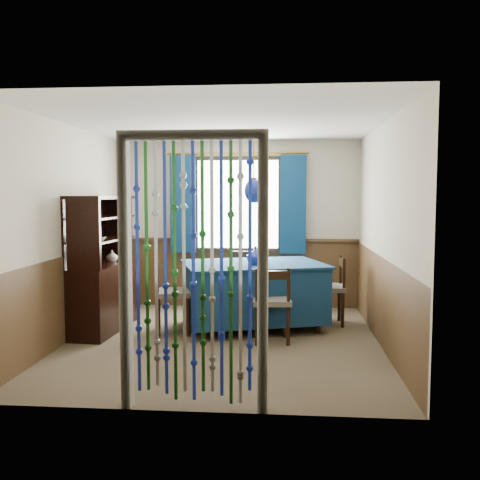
# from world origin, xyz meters

# --- Properties ---
(floor) EXTENTS (4.00, 4.00, 0.00)m
(floor) POSITION_xyz_m (0.00, 0.00, 0.00)
(floor) COLOR brown
(floor) RESTS_ON ground
(ceiling) EXTENTS (4.00, 4.00, 0.00)m
(ceiling) POSITION_xyz_m (0.00, 0.00, 2.50)
(ceiling) COLOR silver
(ceiling) RESTS_ON ground
(wall_back) EXTENTS (3.60, 0.00, 3.60)m
(wall_back) POSITION_xyz_m (0.00, 2.00, 1.25)
(wall_back) COLOR beige
(wall_back) RESTS_ON ground
(wall_front) EXTENTS (3.60, 0.00, 3.60)m
(wall_front) POSITION_xyz_m (0.00, -2.00, 1.25)
(wall_front) COLOR beige
(wall_front) RESTS_ON ground
(wall_left) EXTENTS (0.00, 4.00, 4.00)m
(wall_left) POSITION_xyz_m (-1.80, 0.00, 1.25)
(wall_left) COLOR beige
(wall_left) RESTS_ON ground
(wall_right) EXTENTS (0.00, 4.00, 4.00)m
(wall_right) POSITION_xyz_m (1.80, 0.00, 1.25)
(wall_right) COLOR beige
(wall_right) RESTS_ON ground
(wainscot_back) EXTENTS (3.60, 0.00, 3.60)m
(wainscot_back) POSITION_xyz_m (0.00, 1.99, 0.50)
(wainscot_back) COLOR #4B341C
(wainscot_back) RESTS_ON ground
(wainscot_front) EXTENTS (3.60, 0.00, 3.60)m
(wainscot_front) POSITION_xyz_m (0.00, -1.99, 0.50)
(wainscot_front) COLOR #4B341C
(wainscot_front) RESTS_ON ground
(wainscot_left) EXTENTS (0.00, 4.00, 4.00)m
(wainscot_left) POSITION_xyz_m (-1.79, 0.00, 0.50)
(wainscot_left) COLOR #4B341C
(wainscot_left) RESTS_ON ground
(wainscot_right) EXTENTS (0.00, 4.00, 4.00)m
(wainscot_right) POSITION_xyz_m (1.79, 0.00, 0.50)
(wainscot_right) COLOR #4B341C
(wainscot_right) RESTS_ON ground
(window) EXTENTS (1.32, 0.12, 1.42)m
(window) POSITION_xyz_m (0.00, 1.95, 1.55)
(window) COLOR black
(window) RESTS_ON wall_back
(doorway) EXTENTS (1.16, 0.12, 2.18)m
(doorway) POSITION_xyz_m (0.00, -1.94, 1.05)
(doorway) COLOR silver
(doorway) RESTS_ON ground
(dining_table) EXTENTS (2.00, 1.65, 0.83)m
(dining_table) POSITION_xyz_m (0.31, 0.69, 0.48)
(dining_table) COLOR navy
(dining_table) RESTS_ON floor
(chair_near) EXTENTS (0.47, 0.46, 0.88)m
(chair_near) POSITION_xyz_m (0.56, 0.03, 0.47)
(chair_near) COLOR black
(chair_near) RESTS_ON floor
(chair_far) EXTENTS (0.47, 0.45, 0.92)m
(chair_far) POSITION_xyz_m (0.10, 1.45, 0.49)
(chair_far) COLOR black
(chair_far) RESTS_ON floor
(chair_left) EXTENTS (0.53, 0.54, 0.92)m
(chair_left) POSITION_xyz_m (-0.69, 0.35, 0.49)
(chair_left) COLOR black
(chair_left) RESTS_ON floor
(chair_right) EXTENTS (0.43, 0.45, 0.89)m
(chair_right) POSITION_xyz_m (1.30, 0.97, 0.47)
(chair_right) COLOR black
(chair_right) RESTS_ON floor
(sideboard) EXTENTS (0.52, 1.31, 1.68)m
(sideboard) POSITION_xyz_m (-1.56, 0.41, 0.59)
(sideboard) COLOR black
(sideboard) RESTS_ON floor
(pendant_lamp) EXTENTS (0.24, 0.24, 0.91)m
(pendant_lamp) POSITION_xyz_m (0.31, 0.69, 1.74)
(pendant_lamp) COLOR olive
(pendant_lamp) RESTS_ON ceiling
(vase_table) EXTENTS (0.26, 0.26, 0.21)m
(vase_table) POSITION_xyz_m (0.34, 0.53, 0.94)
(vase_table) COLOR navy
(vase_table) RESTS_ON dining_table
(bowl_shelf) EXTENTS (0.19, 0.19, 0.05)m
(bowl_shelf) POSITION_xyz_m (-1.50, 0.14, 1.17)
(bowl_shelf) COLOR beige
(bowl_shelf) RESTS_ON sideboard
(vase_sideboard) EXTENTS (0.18, 0.18, 0.16)m
(vase_sideboard) POSITION_xyz_m (-1.50, 0.62, 0.92)
(vase_sideboard) COLOR beige
(vase_sideboard) RESTS_ON sideboard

